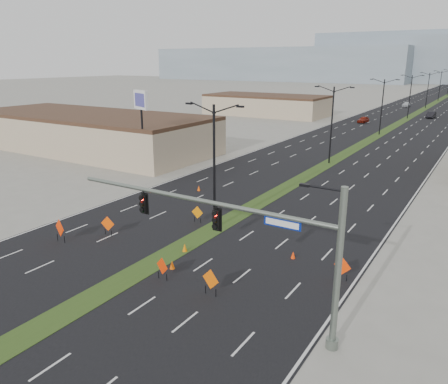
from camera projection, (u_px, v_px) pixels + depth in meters
The scene contains 28 objects.
ground at pixel (104, 292), 25.88m from camera, with size 600.00×600.00×0.00m, color gray.
road_surface at pixel (410, 117), 107.13m from camera, with size 25.00×400.00×0.02m, color black.
median_strip at pixel (410, 117), 107.13m from camera, with size 2.00×400.00×0.04m, color #2D4819.
building_sw_near at pixel (88, 133), 67.28m from camera, with size 40.00×16.00×5.00m, color tan.
building_sw_far at pixel (266, 106), 110.52m from camera, with size 30.00×14.00×4.50m, color tan.
mesa_west at pixel (279, 64), 311.05m from camera, with size 180.00×50.00×22.00m, color gray.
mesa_backdrop at pixel (425, 57), 296.49m from camera, with size 140.00×50.00×32.00m, color gray.
signal_mast at pixel (248, 235), 21.78m from camera, with size 16.30×0.60×8.00m.
streetlight_0 at pixel (214, 164), 34.07m from camera, with size 5.15×0.24×10.02m.
streetlight_1 at pixel (332, 123), 56.82m from camera, with size 5.15×0.24×10.02m.
streetlight_2 at pixel (382, 105), 79.57m from camera, with size 5.15×0.24×10.02m.
streetlight_3 at pixel (410, 95), 102.32m from camera, with size 5.15×0.24×10.02m.
streetlight_4 at pixel (428, 89), 125.07m from camera, with size 5.15×0.24×10.02m.
streetlight_5 at pixel (440, 85), 147.82m from camera, with size 5.15×0.24×10.02m.
car_left at pixel (363, 120), 96.71m from camera, with size 1.60×3.98×1.36m, color maroon.
car_mid at pixel (431, 115), 104.64m from camera, with size 1.59×4.55×1.50m, color black.
car_far at pixel (406, 105), 130.42m from camera, with size 1.85×4.56×1.32m, color silver.
construction_sign_0 at pixel (108, 224), 33.97m from camera, with size 1.16×0.30×1.57m.
construction_sign_1 at pixel (60, 229), 32.68m from camera, with size 1.33×0.39×1.82m.
construction_sign_2 at pixel (197, 213), 36.73m from camera, with size 1.08×0.11×1.44m.
construction_sign_3 at pixel (162, 267), 27.05m from camera, with size 1.08×0.34×1.48m.
construction_sign_4 at pixel (211, 280), 25.19m from camera, with size 1.23×0.26×1.66m.
construction_sign_5 at pixel (342, 267), 27.00m from camera, with size 1.12×0.19×1.50m.
cone_0 at pixel (172, 265), 28.62m from camera, with size 0.36×0.36×0.59m, color #E05104.
cone_1 at pixel (185, 248), 31.18m from camera, with size 0.38×0.38×0.63m, color #D86E04.
cone_2 at pixel (293, 255), 30.13m from camera, with size 0.32×0.32×0.53m, color #FF3805.
cone_3 at pixel (199, 188), 45.90m from camera, with size 0.34×0.34×0.56m, color #FF5205.
pole_sign_west at pixel (141, 106), 50.40m from camera, with size 3.09×1.64×9.92m.
Camera 1 is at (18.26, -15.81, 13.11)m, focal length 35.00 mm.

